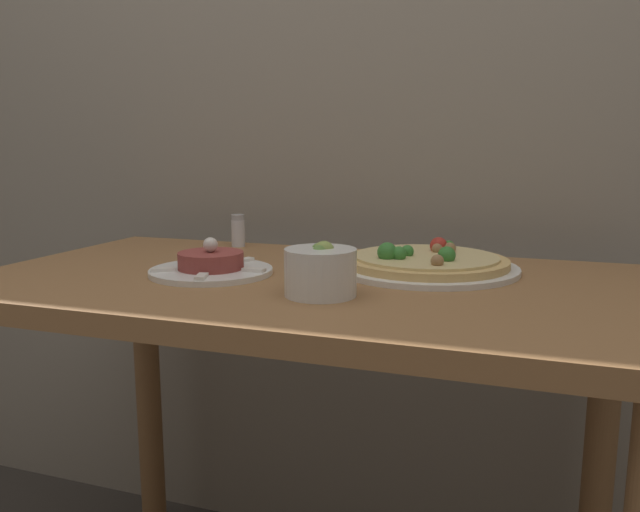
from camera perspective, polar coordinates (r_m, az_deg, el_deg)
back_wall at (r=1.50m, az=4.91°, el=21.35°), size 8.00×0.05×2.60m
dining_table at (r=1.11m, az=-1.29°, el=-8.65°), size 1.15×0.63×0.78m
pizza_plate at (r=1.14m, az=9.62°, el=-0.63°), size 0.33×0.33×0.06m
tartare_plate at (r=1.11m, az=-9.93°, el=-0.90°), size 0.22×0.22×0.07m
small_bowl at (r=0.94m, az=0.05°, el=-1.35°), size 0.11×0.11×0.08m
salt_shaker at (r=1.41m, az=-7.50°, el=2.30°), size 0.03×0.03×0.07m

